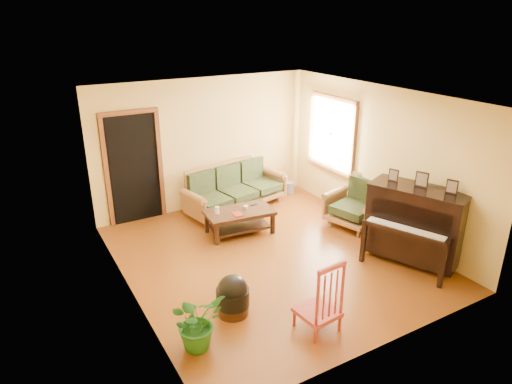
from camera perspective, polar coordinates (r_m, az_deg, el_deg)
floor at (r=7.56m, az=1.78°, el=-8.04°), size 5.00×5.00×0.00m
doorway at (r=8.74m, az=-15.00°, el=2.76°), size 1.08×0.16×2.05m
window at (r=9.20m, az=9.46°, el=7.23°), size 0.12×1.36×1.46m
sofa at (r=9.16m, az=-2.47°, el=0.58°), size 2.27×1.29×0.91m
coffee_table at (r=8.23m, az=-2.08°, el=-3.74°), size 1.26×0.77×0.44m
armchair at (r=8.55m, az=12.28°, el=-1.39°), size 1.11×1.14×0.94m
piano at (r=7.55m, az=19.18°, el=-4.00°), size 1.33×1.64×1.26m
footstool at (r=6.18m, az=-2.91°, el=-13.29°), size 0.58×0.58×0.42m
red_chair at (r=5.80m, az=7.80°, el=-12.60°), size 0.51×0.55×1.00m
leaning_frame at (r=10.12m, az=3.01°, el=1.59°), size 0.42×0.25×0.56m
ceramic_crock at (r=10.08m, az=4.21°, el=0.56°), size 0.25×0.25×0.25m
potted_plant at (r=5.61m, az=-7.40°, el=-15.77°), size 0.76×0.70×0.70m
book at (r=7.94m, az=-2.81°, el=-2.92°), size 0.15×0.20×0.02m
candle at (r=8.02m, az=-4.87°, el=-2.28°), size 0.10×0.10×0.13m
glass_jar at (r=8.22m, az=-1.28°, el=-1.90°), size 0.08×0.08×0.05m
remote at (r=8.36m, az=-0.33°, el=-1.62°), size 0.14×0.06×0.01m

